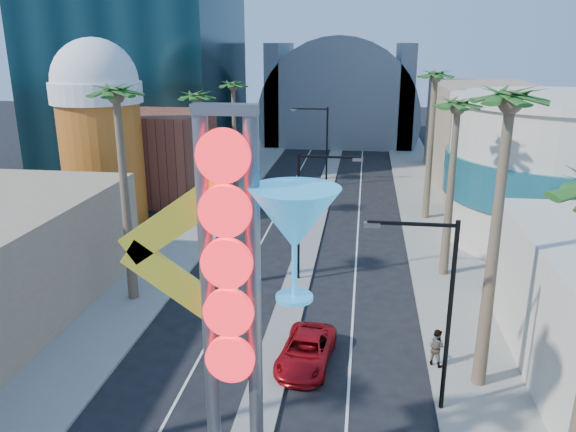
% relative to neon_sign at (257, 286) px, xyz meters
% --- Properties ---
extents(sidewalk_west, '(5.00, 100.00, 0.15)m').
position_rel_neon_sign_xyz_m(sidewalk_west, '(-10.32, 32.04, -7.23)').
color(sidewalk_west, gray).
rests_on(sidewalk_west, ground).
extents(sidewalk_east, '(5.00, 100.00, 0.15)m').
position_rel_neon_sign_xyz_m(sidewalk_east, '(8.68, 32.04, -7.23)').
color(sidewalk_east, gray).
rests_on(sidewalk_east, ground).
extents(median, '(1.60, 84.00, 0.15)m').
position_rel_neon_sign_xyz_m(median, '(-0.82, 35.04, -7.23)').
color(median, gray).
rests_on(median, ground).
extents(brick_filler_west, '(10.00, 10.00, 8.00)m').
position_rel_neon_sign_xyz_m(brick_filler_west, '(-16.82, 35.04, -3.31)').
color(brick_filler_west, brown).
rests_on(brick_filler_west, ground).
extents(filler_east, '(10.00, 20.00, 10.00)m').
position_rel_neon_sign_xyz_m(filler_east, '(15.18, 45.04, -2.31)').
color(filler_east, '#9C8264').
rests_on(filler_east, ground).
extents(beer_mug, '(7.00, 7.00, 14.50)m').
position_rel_neon_sign_xyz_m(beer_mug, '(-17.82, 27.04, 0.54)').
color(beer_mug, '#C9641A').
rests_on(beer_mug, ground).
extents(turquoise_building, '(16.60, 16.60, 10.60)m').
position_rel_neon_sign_xyz_m(turquoise_building, '(17.18, 27.04, -2.06)').
color(turquoise_building, beige).
rests_on(turquoise_building, ground).
extents(canopy, '(22.00, 16.00, 22.00)m').
position_rel_neon_sign_xyz_m(canopy, '(-0.82, 69.04, -3.00)').
color(canopy, slate).
rests_on(canopy, ground).
extents(neon_sign, '(6.53, 2.60, 12.55)m').
position_rel_neon_sign_xyz_m(neon_sign, '(0.00, 0.00, 0.00)').
color(neon_sign, gray).
rests_on(neon_sign, ground).
extents(streetlight_0, '(3.79, 0.25, 8.00)m').
position_rel_neon_sign_xyz_m(streetlight_0, '(-0.27, 17.04, -2.43)').
color(streetlight_0, black).
rests_on(streetlight_0, ground).
extents(streetlight_1, '(3.79, 0.25, 8.00)m').
position_rel_neon_sign_xyz_m(streetlight_1, '(-1.36, 41.04, -2.43)').
color(streetlight_1, black).
rests_on(streetlight_1, ground).
extents(streetlight_2, '(3.45, 0.25, 8.00)m').
position_rel_neon_sign_xyz_m(streetlight_2, '(5.91, 5.04, -2.47)').
color(streetlight_2, black).
rests_on(streetlight_2, ground).
extents(palm_1, '(2.40, 2.40, 12.70)m').
position_rel_neon_sign_xyz_m(palm_1, '(-9.82, 13.04, 3.52)').
color(palm_1, brown).
rests_on(palm_1, ground).
extents(palm_2, '(2.40, 2.40, 11.20)m').
position_rel_neon_sign_xyz_m(palm_2, '(-9.82, 27.04, 2.17)').
color(palm_2, brown).
rests_on(palm_2, ground).
extents(palm_3, '(2.40, 2.40, 11.20)m').
position_rel_neon_sign_xyz_m(palm_3, '(-9.82, 39.04, 2.17)').
color(palm_3, brown).
rests_on(palm_3, ground).
extents(palm_5, '(2.40, 2.40, 13.20)m').
position_rel_neon_sign_xyz_m(palm_5, '(8.18, 7.04, 3.96)').
color(palm_5, brown).
rests_on(palm_5, ground).
extents(palm_6, '(2.40, 2.40, 11.70)m').
position_rel_neon_sign_xyz_m(palm_6, '(8.18, 19.04, 2.62)').
color(palm_6, brown).
rests_on(palm_6, ground).
extents(palm_7, '(2.40, 2.40, 12.70)m').
position_rel_neon_sign_xyz_m(palm_7, '(8.18, 31.04, 3.52)').
color(palm_7, brown).
rests_on(palm_7, ground).
extents(red_pickup, '(2.68, 4.99, 1.33)m').
position_rel_neon_sign_xyz_m(red_pickup, '(0.67, 7.70, -6.64)').
color(red_pickup, '#B40D15').
rests_on(red_pickup, ground).
extents(pedestrian_b, '(1.07, 1.01, 1.74)m').
position_rel_neon_sign_xyz_m(pedestrian_b, '(6.48, 8.24, -6.29)').
color(pedestrian_b, gray).
rests_on(pedestrian_b, sidewalk_east).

